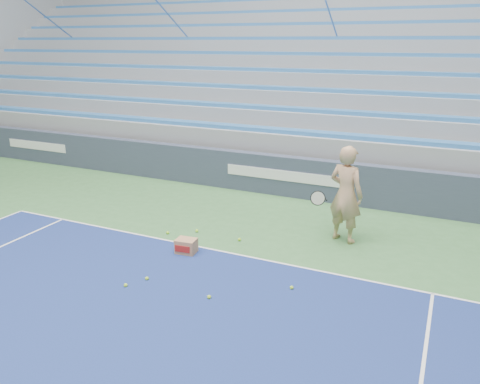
# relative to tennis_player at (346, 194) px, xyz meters

# --- Properties ---
(sponsor_barrier) EXTENTS (30.00, 0.32, 1.10)m
(sponsor_barrier) POSITION_rel_tennis_player_xyz_m (-2.22, 2.40, -0.48)
(sponsor_barrier) COLOR #343D50
(sponsor_barrier) RESTS_ON ground
(bleachers) EXTENTS (31.00, 9.15, 7.30)m
(bleachers) POSITION_rel_tennis_player_xyz_m (-2.22, 8.12, 1.32)
(bleachers) COLOR gray
(bleachers) RESTS_ON ground
(tennis_player) EXTENTS (1.04, 0.97, 2.07)m
(tennis_player) POSITION_rel_tennis_player_xyz_m (0.00, 0.00, 0.00)
(tennis_player) COLOR tan
(tennis_player) RESTS_ON ground
(ball_box) EXTENTS (0.43, 0.35, 0.30)m
(ball_box) POSITION_rel_tennis_player_xyz_m (-2.71, -1.94, -0.88)
(ball_box) COLOR #AA7952
(ball_box) RESTS_ON ground
(tennis_ball_0) EXTENTS (0.07, 0.07, 0.07)m
(tennis_ball_0) POSITION_rel_tennis_player_xyz_m (-1.46, -3.30, -1.00)
(tennis_ball_0) COLOR #B0E72F
(tennis_ball_0) RESTS_ON ground
(tennis_ball_1) EXTENTS (0.07, 0.07, 0.07)m
(tennis_ball_1) POSITION_rel_tennis_player_xyz_m (-0.32, -2.44, -1.00)
(tennis_ball_1) COLOR #B0E72F
(tennis_ball_1) RESTS_ON ground
(tennis_ball_2) EXTENTS (0.07, 0.07, 0.07)m
(tennis_ball_2) POSITION_rel_tennis_player_xyz_m (-2.76, -3.21, -1.00)
(tennis_ball_2) COLOR #B0E72F
(tennis_ball_2) RESTS_ON ground
(tennis_ball_3) EXTENTS (0.07, 0.07, 0.07)m
(tennis_ball_3) POSITION_rel_tennis_player_xyz_m (-3.19, -1.61, -1.00)
(tennis_ball_3) COLOR #B0E72F
(tennis_ball_3) RESTS_ON ground
(tennis_ball_4) EXTENTS (0.07, 0.07, 0.07)m
(tennis_ball_4) POSITION_rel_tennis_player_xyz_m (-2.96, -3.56, -1.00)
(tennis_ball_4) COLOR #B0E72F
(tennis_ball_4) RESTS_ON ground
(tennis_ball_5) EXTENTS (0.07, 0.07, 0.07)m
(tennis_ball_5) POSITION_rel_tennis_player_xyz_m (-3.05, -0.92, -1.00)
(tennis_ball_5) COLOR #B0E72F
(tennis_ball_5) RESTS_ON ground
(tennis_ball_6) EXTENTS (0.07, 0.07, 0.07)m
(tennis_ball_6) POSITION_rel_tennis_player_xyz_m (-3.58, -1.28, -1.00)
(tennis_ball_6) COLOR #B0E72F
(tennis_ball_6) RESTS_ON ground
(tennis_ball_7) EXTENTS (0.07, 0.07, 0.07)m
(tennis_ball_7) POSITION_rel_tennis_player_xyz_m (-1.99, -0.95, -1.00)
(tennis_ball_7) COLOR #B0E72F
(tennis_ball_7) RESTS_ON ground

